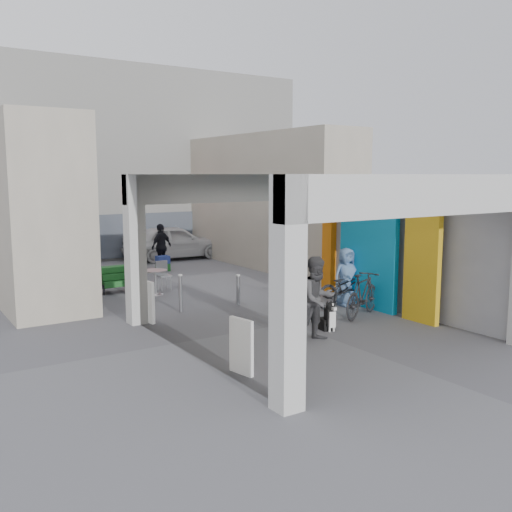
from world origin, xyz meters
TOP-DOWN VIEW (x-y plane):
  - ground at (0.00, 0.00)m, footprint 90.00×90.00m
  - arcade_canopy at (0.54, -0.82)m, footprint 6.40×6.45m
  - far_building at (-0.00, 13.99)m, footprint 18.00×4.08m
  - plaza_bldg_left at (-4.50, 7.50)m, footprint 2.00×9.00m
  - plaza_bldg_right at (4.50, 7.50)m, footprint 2.00×9.00m
  - bollard_left at (-1.65, 2.44)m, footprint 0.09×0.09m
  - bollard_center at (-0.01, 2.30)m, footprint 0.09×0.09m
  - bollard_right at (1.56, 2.21)m, footprint 0.09×0.09m
  - advert_board_near at (-2.75, -2.30)m, footprint 0.18×0.56m
  - advert_board_far at (-2.75, 1.96)m, footprint 0.17×0.56m
  - cafe_set at (-1.46, 5.05)m, footprint 1.46×1.18m
  - produce_stand at (-2.14, 5.80)m, footprint 1.16×0.63m
  - crate_stack at (0.55, 8.50)m, footprint 0.45×0.35m
  - border_collie at (0.38, -0.96)m, footprint 0.26×0.51m
  - man_with_dog at (-0.62, -0.70)m, footprint 0.70×0.61m
  - man_back_turned at (-0.34, -1.45)m, footprint 0.89×0.70m
  - man_elderly at (2.42, 0.72)m, footprint 0.81×0.58m
  - man_crates at (0.69, 8.92)m, footprint 1.08×0.79m
  - bicycle_front at (2.30, 0.60)m, footprint 2.03×0.80m
  - bicycle_rear at (1.91, -0.45)m, footprint 1.90×1.20m
  - white_van at (2.20, 11.07)m, footprint 4.32×2.05m

SIDE VIEW (x-z plane):
  - ground at x=0.00m, z-range 0.00..0.00m
  - border_collie at x=0.38m, z-range -0.07..0.63m
  - crate_stack at x=0.55m, z-range 0.00..0.56m
  - produce_stand at x=-2.14m, z-range -0.08..0.68m
  - cafe_set at x=-1.46m, z-range -0.13..0.76m
  - bollard_center at x=-0.01m, z-range 0.00..0.82m
  - bollard_right at x=1.56m, z-range 0.00..0.85m
  - bollard_left at x=-1.65m, z-range 0.00..0.96m
  - advert_board_near at x=-2.75m, z-range 0.01..1.01m
  - advert_board_far at x=-2.75m, z-range 0.01..1.01m
  - bicycle_front at x=2.30m, z-range 0.00..1.05m
  - bicycle_rear at x=1.91m, z-range 0.00..1.11m
  - white_van at x=2.20m, z-range 0.00..1.43m
  - man_elderly at x=2.42m, z-range 0.00..1.56m
  - man_with_dog at x=-0.62m, z-range 0.00..1.62m
  - man_crates at x=0.69m, z-range 0.00..1.70m
  - man_back_turned at x=-0.34m, z-range 0.00..1.81m
  - arcade_canopy at x=0.54m, z-range -0.90..5.50m
  - plaza_bldg_left at x=-4.50m, z-range 0.00..5.00m
  - plaza_bldg_right at x=4.50m, z-range 0.00..5.00m
  - far_building at x=0.00m, z-range -0.01..7.99m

